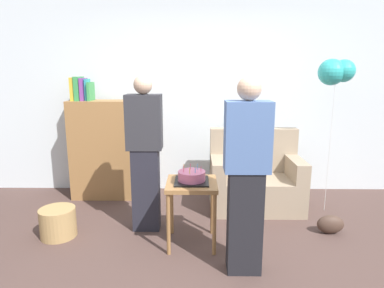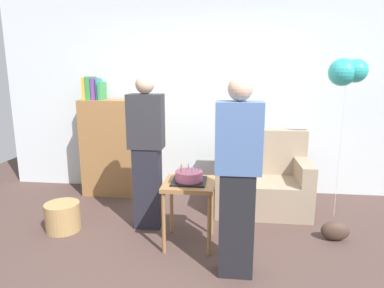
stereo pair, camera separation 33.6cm
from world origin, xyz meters
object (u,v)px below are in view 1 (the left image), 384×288
wicker_basket (58,223)px  person_holding_cake (246,177)px  person_blowing_candles (145,153)px  handbag (330,224)px  bookshelf (102,147)px  birthday_cake (192,177)px  couch (255,180)px  balloon_bunch (336,72)px  side_table (192,192)px

wicker_basket → person_holding_cake: bearing=-17.6°
person_holding_cake → wicker_basket: person_holding_cake is taller
person_blowing_candles → handbag: (1.94, -0.10, -0.73)m
person_holding_cake → handbag: bearing=-139.0°
bookshelf → birthday_cake: 1.76m
bookshelf → handbag: bookshelf is taller
couch → person_blowing_candles: (-1.26, -0.62, 0.49)m
birthday_cake → balloon_bunch: size_ratio=0.18×
person_holding_cake → handbag: size_ratio=5.82×
wicker_basket → balloon_bunch: bearing=13.8°
side_table → wicker_basket: side_table is taller
person_blowing_candles → wicker_basket: (-0.88, -0.20, -0.68)m
person_blowing_candles → wicker_basket: bearing=176.2°
side_table → person_blowing_candles: bearing=146.1°
birthday_cake → balloon_bunch: bearing=27.9°
side_table → wicker_basket: bearing=174.7°
side_table → birthday_cake: bearing=-175.3°
birthday_cake → handbag: (1.45, 0.22, -0.58)m
couch → wicker_basket: size_ratio=3.06×
person_blowing_candles → person_holding_cake: size_ratio=1.00×
side_table → balloon_bunch: 2.16m
person_blowing_candles → handbag: 2.07m
side_table → handbag: 1.53m
bookshelf → balloon_bunch: bearing=-8.4°
couch → balloon_bunch: (0.85, -0.09, 1.32)m
couch → balloon_bunch: size_ratio=0.61×
couch → bookshelf: 2.04m
bookshelf → balloon_bunch: (2.84, -0.42, 0.98)m
couch → person_holding_cake: size_ratio=0.67×
couch → handbag: size_ratio=3.93×
couch → bookshelf: (-1.99, 0.33, 0.34)m
balloon_bunch → couch: bearing=174.1°
balloon_bunch → side_table: bearing=-152.1°
person_blowing_candles → balloon_bunch: size_ratio=0.90×
person_blowing_candles → wicker_basket: 1.13m
wicker_basket → handbag: wicker_basket is taller
bookshelf → handbag: bearing=-21.7°
side_table → person_blowing_candles: 0.66m
couch → birthday_cake: 1.27m
person_holding_cake → birthday_cake: bearing=-38.3°
bookshelf → person_blowing_candles: person_blowing_candles is taller
wicker_basket → balloon_bunch: size_ratio=0.20×
couch → balloon_bunch: 1.58m
bookshelf → balloon_bunch: balloon_bunch is taller
birthday_cake → person_blowing_candles: (-0.49, 0.33, 0.15)m
person_holding_cake → wicker_basket: bearing=-10.5°
person_holding_cake → handbag: 1.41m
bookshelf → wicker_basket: bearing=-97.9°
side_table → bookshelf: bearing=133.4°
person_holding_cake → person_blowing_candles: bearing=-32.8°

